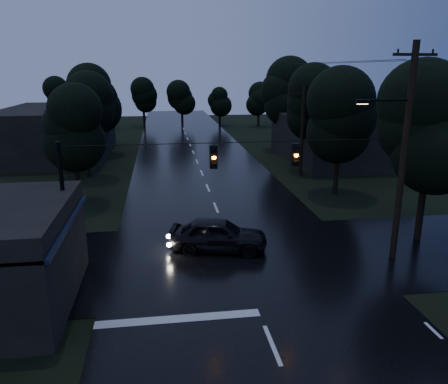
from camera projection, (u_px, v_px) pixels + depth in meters
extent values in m
cube|color=black|center=(202.00, 173.00, 38.23)|extent=(12.00, 120.00, 0.02)
cube|color=black|center=(236.00, 258.00, 21.08)|extent=(60.00, 9.00, 0.02)
cube|color=black|center=(67.00, 224.00, 16.40)|extent=(0.30, 7.00, 0.15)
cylinder|color=black|center=(47.00, 305.00, 13.97)|extent=(0.10, 0.10, 3.00)
cylinder|color=black|center=(80.00, 237.00, 19.69)|extent=(0.10, 0.10, 3.00)
cube|color=#ECB25E|center=(59.00, 257.00, 15.15)|extent=(0.06, 1.60, 0.50)
cube|color=#ECB25E|center=(74.00, 230.00, 17.72)|extent=(0.06, 1.20, 0.50)
cube|color=black|center=(338.00, 138.00, 43.36)|extent=(10.00, 14.00, 4.40)
cube|color=black|center=(58.00, 132.00, 45.16)|extent=(10.00, 16.00, 5.00)
cylinder|color=black|center=(404.00, 156.00, 19.80)|extent=(0.30, 0.30, 10.00)
cube|color=black|center=(415.00, 54.00, 18.60)|extent=(2.00, 0.12, 0.12)
cylinder|color=black|center=(387.00, 100.00, 18.97)|extent=(2.20, 0.10, 0.10)
cube|color=black|center=(363.00, 102.00, 18.83)|extent=(0.60, 0.25, 0.18)
cube|color=#FFB266|center=(362.00, 104.00, 18.86)|extent=(0.45, 0.18, 0.03)
cylinder|color=black|center=(302.00, 132.00, 36.44)|extent=(0.30, 0.30, 7.50)
cube|color=black|center=(304.00, 93.00, 35.59)|extent=(2.00, 0.12, 0.12)
cylinder|color=black|center=(65.00, 213.00, 18.29)|extent=(0.18, 0.18, 6.00)
cylinder|color=black|center=(241.00, 142.00, 18.56)|extent=(15.00, 0.03, 0.03)
cube|color=black|center=(214.00, 157.00, 18.55)|extent=(0.32, 0.25, 1.00)
sphere|color=orange|center=(214.00, 158.00, 18.41)|extent=(0.18, 0.18, 0.18)
cube|color=black|center=(295.00, 155.00, 19.05)|extent=(0.32, 0.25, 1.00)
sphere|color=orange|center=(296.00, 155.00, 18.90)|extent=(0.18, 0.18, 0.18)
cylinder|color=black|center=(420.00, 215.00, 23.02)|extent=(0.36, 0.36, 2.80)
sphere|color=black|center=(428.00, 151.00, 22.10)|extent=(4.48, 4.48, 4.48)
sphere|color=black|center=(431.00, 127.00, 21.77)|extent=(4.48, 4.48, 4.48)
sphere|color=black|center=(434.00, 103.00, 21.45)|extent=(4.48, 4.48, 4.48)
cylinder|color=black|center=(78.00, 187.00, 29.05)|extent=(0.36, 0.36, 2.45)
sphere|color=black|center=(74.00, 143.00, 28.24)|extent=(3.92, 3.92, 3.92)
sphere|color=black|center=(72.00, 127.00, 27.95)|extent=(3.92, 3.92, 3.92)
sphere|color=black|center=(71.00, 110.00, 27.67)|extent=(3.92, 3.92, 3.92)
cylinder|color=black|center=(87.00, 162.00, 36.56)|extent=(0.36, 0.36, 2.62)
sphere|color=black|center=(84.00, 124.00, 35.70)|extent=(4.20, 4.20, 4.20)
sphere|color=black|center=(83.00, 110.00, 35.39)|extent=(4.20, 4.20, 4.20)
sphere|color=black|center=(82.00, 96.00, 35.08)|extent=(4.20, 4.20, 4.20)
cylinder|color=black|center=(96.00, 142.00, 45.98)|extent=(0.36, 0.36, 2.80)
sphere|color=black|center=(94.00, 109.00, 45.06)|extent=(4.48, 4.48, 4.48)
sphere|color=black|center=(93.00, 97.00, 44.73)|extent=(4.48, 4.48, 4.48)
sphere|color=black|center=(92.00, 85.00, 44.41)|extent=(4.48, 4.48, 4.48)
cylinder|color=black|center=(336.00, 177.00, 31.48)|extent=(0.36, 0.36, 2.62)
sphere|color=black|center=(339.00, 133.00, 30.62)|extent=(4.20, 4.20, 4.20)
sphere|color=black|center=(340.00, 117.00, 30.31)|extent=(4.20, 4.20, 4.20)
sphere|color=black|center=(341.00, 100.00, 30.01)|extent=(4.20, 4.20, 4.20)
cylinder|color=black|center=(308.00, 155.00, 39.16)|extent=(0.36, 0.36, 2.80)
sphere|color=black|center=(310.00, 116.00, 38.24)|extent=(4.48, 4.48, 4.48)
sphere|color=black|center=(311.00, 103.00, 37.92)|extent=(4.48, 4.48, 4.48)
sphere|color=black|center=(311.00, 88.00, 37.59)|extent=(4.48, 4.48, 4.48)
cylinder|color=black|center=(284.00, 137.00, 48.75)|extent=(0.36, 0.36, 2.97)
sphere|color=black|center=(285.00, 104.00, 47.77)|extent=(4.76, 4.76, 4.76)
sphere|color=black|center=(286.00, 92.00, 47.42)|extent=(4.76, 4.76, 4.76)
sphere|color=black|center=(286.00, 80.00, 47.08)|extent=(4.76, 4.76, 4.76)
imported|color=black|center=(218.00, 235.00, 21.81)|extent=(5.17, 2.96, 1.66)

